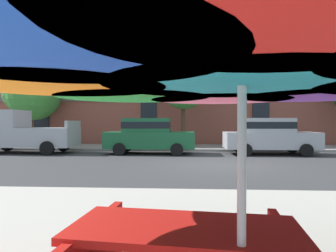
% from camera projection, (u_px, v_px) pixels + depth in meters
% --- Properties ---
extents(ground_plane, '(120.00, 120.00, 0.00)m').
position_uv_depth(ground_plane, '(219.00, 165.00, 10.89)').
color(ground_plane, '#38383A').
extents(sidewalk_far, '(56.00, 3.60, 0.12)m').
position_uv_depth(sidewalk_far, '(206.00, 148.00, 17.68)').
color(sidewalk_far, gray).
rests_on(sidewalk_far, ground).
extents(apartment_building, '(45.01, 12.08, 12.80)m').
position_uv_depth(apartment_building, '(200.00, 67.00, 25.77)').
color(apartment_building, '#934C3D').
rests_on(apartment_building, ground).
extents(pickup_silver, '(5.10, 2.12, 2.20)m').
position_uv_depth(pickup_silver, '(21.00, 133.00, 15.14)').
color(pickup_silver, '#A8AAB2').
rests_on(pickup_silver, ground).
extents(sedan_green, '(4.40, 1.98, 1.78)m').
position_uv_depth(sedan_green, '(149.00, 135.00, 14.75)').
color(sedan_green, '#195933').
rests_on(sedan_green, ground).
extents(sedan_silver, '(4.40, 1.98, 1.78)m').
position_uv_depth(sedan_silver, '(269.00, 135.00, 14.40)').
color(sedan_silver, '#A8AAB2').
rests_on(sedan_silver, ground).
extents(street_tree_left, '(3.69, 3.37, 5.08)m').
position_uv_depth(street_tree_left, '(32.00, 92.00, 18.84)').
color(street_tree_left, brown).
rests_on(street_tree_left, ground).
extents(street_tree_middle, '(3.00, 3.17, 5.35)m').
position_uv_depth(street_tree_middle, '(184.00, 84.00, 17.53)').
color(street_tree_middle, '#4C3823').
rests_on(street_tree_middle, ground).
extents(patio_umbrella, '(3.96, 3.96, 2.30)m').
position_uv_depth(patio_umbrella, '(242.00, 55.00, 1.93)').
color(patio_umbrella, silver).
rests_on(patio_umbrella, ground).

